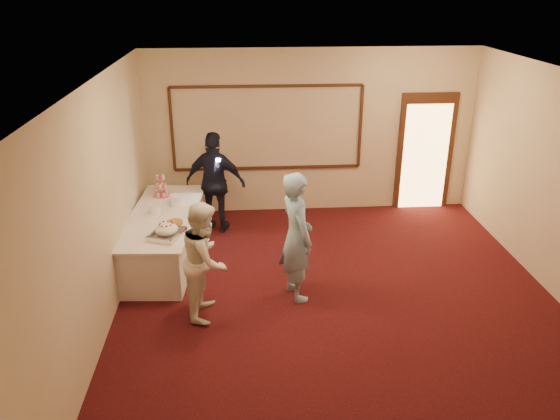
# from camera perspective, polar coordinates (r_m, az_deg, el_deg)

# --- Properties ---
(floor) EXTENTS (7.00, 7.00, 0.00)m
(floor) POSITION_cam_1_polar(r_m,az_deg,el_deg) (7.47, 6.41, -10.24)
(floor) COLOR black
(floor) RESTS_ON ground
(room_walls) EXTENTS (6.04, 7.04, 3.02)m
(room_walls) POSITION_cam_1_polar(r_m,az_deg,el_deg) (6.58, 7.18, 4.67)
(room_walls) COLOR beige
(room_walls) RESTS_ON floor
(wall_molding) EXTENTS (3.45, 0.04, 1.55)m
(wall_molding) POSITION_cam_1_polar(r_m,az_deg,el_deg) (9.92, -1.34, 8.55)
(wall_molding) COLOR #321C0F
(wall_molding) RESTS_ON room_walls
(doorway) EXTENTS (1.05, 0.07, 2.20)m
(doorway) POSITION_cam_1_polar(r_m,az_deg,el_deg) (10.60, 14.91, 5.81)
(doorway) COLOR #321C0F
(doorway) RESTS_ON floor
(buffet_table) EXTENTS (1.17, 2.63, 0.77)m
(buffet_table) POSITION_cam_1_polar(r_m,az_deg,el_deg) (8.65, -11.97, -2.79)
(buffet_table) COLOR white
(buffet_table) RESTS_ON floor
(pavlova_tray) EXTENTS (0.53, 0.61, 0.20)m
(pavlova_tray) POSITION_cam_1_polar(r_m,az_deg,el_deg) (7.72, -11.75, -2.17)
(pavlova_tray) COLOR #B6B8BD
(pavlova_tray) RESTS_ON buffet_table
(cupcake_stand) EXTENTS (0.27, 0.27, 0.40)m
(cupcake_stand) POSITION_cam_1_polar(r_m,az_deg,el_deg) (9.17, -12.33, 2.29)
(cupcake_stand) COLOR #E7496F
(cupcake_stand) RESTS_ON buffet_table
(plate_stack_a) EXTENTS (0.17, 0.17, 0.14)m
(plate_stack_a) POSITION_cam_1_polar(r_m,az_deg,el_deg) (8.52, -12.89, 0.08)
(plate_stack_a) COLOR white
(plate_stack_a) RESTS_ON buffet_table
(plate_stack_b) EXTENTS (0.21, 0.21, 0.17)m
(plate_stack_b) POSITION_cam_1_polar(r_m,az_deg,el_deg) (8.75, -10.75, 1.00)
(plate_stack_b) COLOR white
(plate_stack_b) RESTS_ON buffet_table
(tart) EXTENTS (0.26, 0.26, 0.05)m
(tart) POSITION_cam_1_polar(r_m,az_deg,el_deg) (8.10, -10.92, -1.34)
(tart) COLOR white
(tart) RESTS_ON buffet_table
(man) EXTENTS (0.61, 0.76, 1.81)m
(man) POSITION_cam_1_polar(r_m,az_deg,el_deg) (7.29, 1.73, -2.79)
(man) COLOR #92C1DE
(man) RESTS_ON floor
(woman) EXTENTS (0.68, 0.82, 1.56)m
(woman) POSITION_cam_1_polar(r_m,az_deg,el_deg) (7.04, -7.79, -5.17)
(woman) COLOR white
(woman) RESTS_ON floor
(guest) EXTENTS (1.11, 0.68, 1.76)m
(guest) POSITION_cam_1_polar(r_m,az_deg,el_deg) (9.34, -6.76, 2.83)
(guest) COLOR black
(guest) RESTS_ON floor
(camera_flash) EXTENTS (0.08, 0.05, 0.05)m
(camera_flash) POSITION_cam_1_polar(r_m,az_deg,el_deg) (9.05, -6.49, 5.22)
(camera_flash) COLOR white
(camera_flash) RESTS_ON guest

